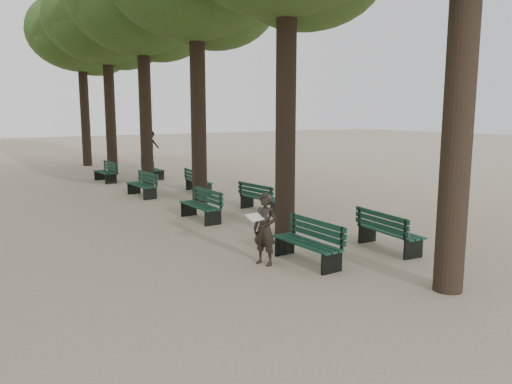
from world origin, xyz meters
TOP-DOWN VIEW (x-y plane):
  - ground at (0.00, 0.00)m, footprint 120.00×120.00m
  - tree_central_3 at (1.50, 13.00)m, footprint 6.00×6.00m
  - tree_central_4 at (1.50, 18.00)m, footprint 6.00×6.00m
  - tree_central_5 at (1.50, 23.00)m, footprint 6.00×6.00m
  - bench_left_0 at (0.37, 0.65)m, footprint 0.60×1.81m
  - bench_left_1 at (0.37, 5.69)m, footprint 0.59×1.81m
  - bench_left_2 at (0.37, 10.65)m, footprint 0.65×1.82m
  - bench_left_3 at (0.37, 15.44)m, footprint 0.63×1.82m
  - bench_right_0 at (2.63, 0.43)m, footprint 0.76×1.85m
  - bench_right_1 at (2.63, 5.82)m, footprint 0.73×1.84m
  - bench_right_2 at (2.63, 10.41)m, footprint 0.76×1.85m
  - bench_right_3 at (2.63, 15.34)m, footprint 0.60×1.81m
  - man_with_map at (-0.42, 1.07)m, footprint 0.69×0.68m
  - pedestrian_b at (6.56, 25.80)m, footprint 1.09×1.15m
  - pedestrian_c at (8.01, 21.22)m, footprint 1.00×1.11m

SIDE VIEW (x-z plane):
  - ground at x=0.00m, z-range 0.00..0.00m
  - bench_left_0 at x=0.37m, z-range -0.19..0.73m
  - bench_left_1 at x=0.37m, z-range -0.19..0.73m
  - bench_left_2 at x=0.37m, z-range -0.19..0.73m
  - bench_left_3 at x=0.37m, z-range -0.19..0.73m
  - bench_right_0 at x=2.63m, z-range -0.19..0.73m
  - bench_right_1 at x=2.63m, z-range -0.19..0.73m
  - bench_right_2 at x=2.63m, z-range -0.19..0.73m
  - bench_right_3 at x=2.63m, z-range -0.19..0.73m
  - man_with_map at x=-0.42m, z-range 0.00..1.53m
  - pedestrian_b at x=6.56m, z-range 0.00..1.88m
  - pedestrian_c at x=8.01m, z-range 0.00..1.91m
  - tree_central_3 at x=1.50m, z-range 2.68..12.63m
  - tree_central_4 at x=1.50m, z-range 2.68..12.63m
  - tree_central_5 at x=1.50m, z-range 2.68..12.63m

